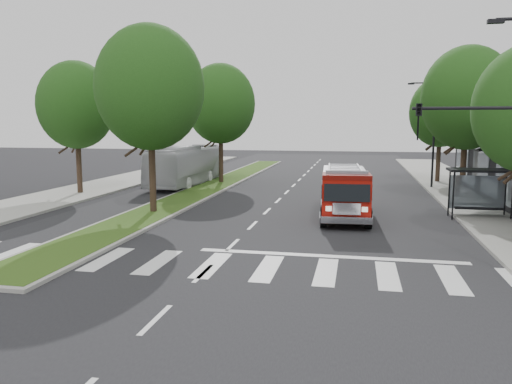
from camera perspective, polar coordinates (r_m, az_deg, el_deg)
ground at (r=20.59m, az=-2.70°, el=-6.07°), size 140.00×140.00×0.00m
sidewalk_right at (r=30.72m, az=25.62°, el=-2.04°), size 5.00×80.00×0.15m
sidewalk_left at (r=35.54m, az=-21.77°, el=-0.57°), size 5.00×80.00×0.15m
median at (r=39.23m, az=-4.77°, el=0.72°), size 3.00×50.00×0.15m
bus_shelter at (r=28.37m, az=24.22°, el=1.29°), size 3.20×1.60×2.61m
tree_right_mid at (r=34.04m, az=22.98°, el=9.85°), size 5.60×5.60×9.72m
tree_right_far at (r=43.87m, az=20.35°, el=8.56°), size 5.00×5.00×8.73m
tree_median_near at (r=27.68m, az=-12.02°, el=11.56°), size 5.80×5.80×10.16m
tree_median_far at (r=40.88m, az=-4.08°, el=10.02°), size 5.60×5.60×9.72m
tree_left_mid at (r=36.65m, az=-19.87°, el=9.31°), size 5.20×5.20×9.16m
streetlight_right_far at (r=39.74m, az=19.48°, el=6.76°), size 2.11×0.20×8.00m
fire_engine at (r=26.94m, az=10.07°, el=-0.03°), size 2.79×7.95×2.72m
city_bus at (r=40.51m, az=-7.91°, el=3.03°), size 2.91×11.37×3.15m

